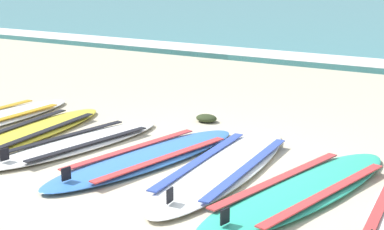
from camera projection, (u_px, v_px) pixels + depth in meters
name	position (u px, v px, depth m)	size (l,w,h in m)	color
ground_plane	(180.00, 175.00, 5.06)	(80.00, 80.00, 0.00)	#C1B599
wave_foam_strip	(369.00, 65.00, 10.18)	(80.00, 0.96, 0.11)	white
surfboard_1	(33.00, 131.00, 6.25)	(0.72, 2.22, 0.18)	yellow
surfboard_2	(78.00, 143.00, 5.83)	(0.87, 2.16, 0.18)	white
surfboard_3	(147.00, 157.00, 5.42)	(1.01, 2.41, 0.18)	#3875CC
surfboard_4	(224.00, 167.00, 5.16)	(0.80, 2.54, 0.18)	white
surfboard_5	(302.00, 190.00, 4.63)	(1.11, 2.52, 0.18)	#2DB793
seaweed_clump_near_shoreline	(206.00, 118.00, 6.74)	(0.25, 0.20, 0.09)	#2D381E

